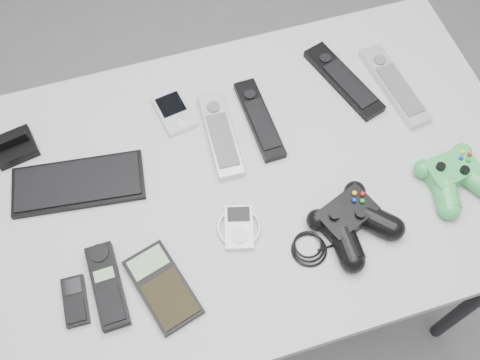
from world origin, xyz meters
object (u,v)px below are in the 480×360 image
object	(u,v)px
pda_keyboard	(78,183)
remote_black_b	(344,80)
remote_black_a	(259,119)
mobile_phone	(75,301)
calculator	(163,287)
cordless_handset	(107,286)
pda	(175,113)
remote_silver_a	(220,134)
mp3_player	(239,227)
controller_black	(352,220)
remote_silver_b	(394,85)
controller_green	(455,176)
desk	(255,189)

from	to	relation	value
pda_keyboard	remote_black_b	bearing A→B (deg)	15.05
remote_black_a	mobile_phone	xyz separation A→B (m)	(-0.45, -0.29, -0.00)
calculator	cordless_handset	bearing A→B (deg)	146.28
pda	remote_black_a	bearing A→B (deg)	-32.28
calculator	remote_black_b	bearing A→B (deg)	18.55
remote_silver_a	calculator	size ratio (longest dim) A/B	1.30
remote_silver_a	remote_black_b	size ratio (longest dim) A/B	0.95
pda	mobile_phone	xyz separation A→B (m)	(-0.28, -0.36, -0.00)
remote_black_b	mp3_player	bearing A→B (deg)	-157.54
mp3_player	remote_black_b	bearing A→B (deg)	54.69
calculator	controller_black	size ratio (longest dim) A/B	0.64
mp3_player	pda	bearing A→B (deg)	115.33
pda_keyboard	mobile_phone	world-z (taller)	same
pda_keyboard	calculator	xyz separation A→B (m)	(0.12, -0.27, 0.00)
pda	remote_silver_b	distance (m)	0.50
remote_black_a	mobile_phone	bearing A→B (deg)	-149.51
remote_black_a	controller_black	bearing A→B (deg)	-73.60
remote_silver_a	controller_green	xyz separation A→B (m)	(0.43, -0.25, 0.01)
pda_keyboard	controller_black	xyz separation A→B (m)	(0.50, -0.25, 0.02)
mobile_phone	controller_green	size ratio (longest dim) A/B	0.61
mp3_player	controller_black	world-z (taller)	controller_black
remote_silver_b	cordless_handset	world-z (taller)	cordless_handset
calculator	controller_green	xyz separation A→B (m)	(0.63, 0.05, 0.02)
desk	mp3_player	world-z (taller)	mp3_player
desk	pda	distance (m)	0.25
cordless_handset	mp3_player	xyz separation A→B (m)	(0.27, 0.04, -0.00)
remote_silver_a	pda	bearing A→B (deg)	136.55
controller_green	desk	bearing A→B (deg)	153.37
remote_silver_a	controller_green	size ratio (longest dim) A/B	1.40
calculator	controller_green	distance (m)	0.63
pda	pda_keyboard	bearing A→B (deg)	-163.69
pda_keyboard	remote_silver_b	size ratio (longest dim) A/B	1.16
remote_silver_a	desk	bearing A→B (deg)	-65.75
mp3_player	controller_black	size ratio (longest dim) A/B	0.35
remote_silver_b	mp3_player	size ratio (longest dim) A/B	2.50
desk	remote_black_b	xyz separation A→B (m)	(0.27, 0.17, 0.08)
desk	controller_green	size ratio (longest dim) A/B	7.34
remote_silver_a	remote_silver_b	distance (m)	0.42
mobile_phone	controller_black	xyz separation A→B (m)	(0.55, -0.01, 0.02)
controller_green	remote_silver_a	bearing A→B (deg)	142.67
desk	controller_green	xyz separation A→B (m)	(0.39, -0.14, 0.09)
pda	mp3_player	bearing A→B (deg)	-89.32
pda	calculator	xyz separation A→B (m)	(-0.12, -0.38, 0.00)
remote_black_a	controller_black	distance (m)	0.31
pda	controller_green	xyz separation A→B (m)	(0.51, -0.33, 0.02)
desk	controller_green	world-z (taller)	controller_green
desk	pda_keyboard	size ratio (longest dim) A/B	4.23
desk	mobile_phone	bearing A→B (deg)	-158.46
pda_keyboard	remote_silver_a	bearing A→B (deg)	12.34
pda	controller_green	distance (m)	0.61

